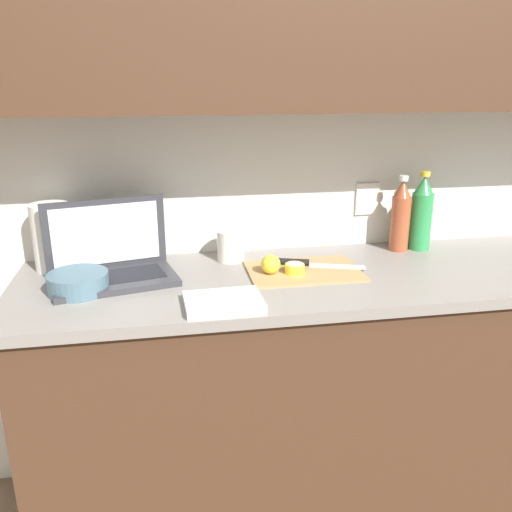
# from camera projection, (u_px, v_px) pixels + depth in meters

# --- Properties ---
(ground_plane) EXTENTS (12.00, 12.00, 0.00)m
(ground_plane) POSITION_uv_depth(u_px,v_px,m) (340.00, 490.00, 2.10)
(ground_plane) COLOR brown
(ground_plane) RESTS_ON ground
(wall_back) EXTENTS (5.20, 0.38, 2.60)m
(wall_back) POSITION_uv_depth(u_px,v_px,m) (342.00, 66.00, 1.81)
(wall_back) COLOR white
(wall_back) RESTS_ON ground_plane
(counter_unit) EXTENTS (2.22, 0.59, 0.90)m
(counter_unit) POSITION_uv_depth(u_px,v_px,m) (352.00, 386.00, 1.96)
(counter_unit) COLOR #472D1E
(counter_unit) RESTS_ON ground_plane
(laptop) EXTENTS (0.43, 0.31, 0.25)m
(laptop) POSITION_uv_depth(u_px,v_px,m) (111.00, 261.00, 1.74)
(laptop) COLOR #333338
(laptop) RESTS_ON counter_unit
(cutting_board) EXTENTS (0.37, 0.25, 0.01)m
(cutting_board) POSITION_uv_depth(u_px,v_px,m) (304.00, 271.00, 1.81)
(cutting_board) COLOR tan
(cutting_board) RESTS_ON counter_unit
(knife) EXTENTS (0.29, 0.12, 0.02)m
(knife) POSITION_uv_depth(u_px,v_px,m) (305.00, 263.00, 1.85)
(knife) COLOR silver
(knife) RESTS_ON cutting_board
(lemon_half_cut) EXTENTS (0.06, 0.06, 0.03)m
(lemon_half_cut) POSITION_uv_depth(u_px,v_px,m) (294.00, 268.00, 1.77)
(lemon_half_cut) COLOR yellow
(lemon_half_cut) RESTS_ON cutting_board
(lemon_whole_beside) EXTENTS (0.06, 0.06, 0.06)m
(lemon_whole_beside) POSITION_uv_depth(u_px,v_px,m) (271.00, 264.00, 1.76)
(lemon_whole_beside) COLOR yellow
(lemon_whole_beside) RESTS_ON cutting_board
(bottle_green_soda) EXTENTS (0.08, 0.08, 0.29)m
(bottle_green_soda) POSITION_uv_depth(u_px,v_px,m) (421.00, 214.00, 2.01)
(bottle_green_soda) COLOR #2D934C
(bottle_green_soda) RESTS_ON counter_unit
(bottle_oil_tall) EXTENTS (0.07, 0.07, 0.28)m
(bottle_oil_tall) POSITION_uv_depth(u_px,v_px,m) (401.00, 217.00, 2.00)
(bottle_oil_tall) COLOR #A34C2D
(bottle_oil_tall) RESTS_ON counter_unit
(measuring_cup) EXTENTS (0.12, 0.10, 0.11)m
(measuring_cup) POSITION_uv_depth(u_px,v_px,m) (231.00, 246.00, 1.91)
(measuring_cup) COLOR silver
(measuring_cup) RESTS_ON counter_unit
(bowl_white) EXTENTS (0.18, 0.18, 0.06)m
(bowl_white) POSITION_uv_depth(u_px,v_px,m) (78.00, 283.00, 1.64)
(bowl_white) COLOR slate
(bowl_white) RESTS_ON counter_unit
(paper_towel_roll) EXTENTS (0.13, 0.13, 0.23)m
(paper_towel_roll) POSITION_uv_depth(u_px,v_px,m) (53.00, 237.00, 1.80)
(paper_towel_roll) COLOR white
(paper_towel_roll) RESTS_ON counter_unit
(dish_towel) EXTENTS (0.23, 0.17, 0.02)m
(dish_towel) POSITION_uv_depth(u_px,v_px,m) (223.00, 302.00, 1.54)
(dish_towel) COLOR white
(dish_towel) RESTS_ON counter_unit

